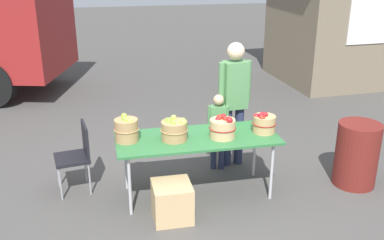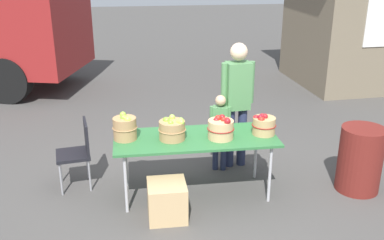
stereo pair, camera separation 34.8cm
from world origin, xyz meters
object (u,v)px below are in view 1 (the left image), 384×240
apple_basket_red_0 (223,128)px  produce_crate (172,201)px  apple_basket_green_1 (174,130)px  folding_chair (77,152)px  market_table (197,140)px  child_customer (218,126)px  apple_basket_red_1 (264,123)px  trash_barrel (357,154)px  apple_basket_green_0 (126,129)px  vendor_adult (234,95)px

apple_basket_red_0 → produce_crate: bearing=-149.1°
apple_basket_green_1 → folding_chair: size_ratio=0.37×
market_table → child_customer: size_ratio=1.80×
apple_basket_red_1 → apple_basket_green_1: bearing=180.0°
apple_basket_red_0 → apple_basket_red_1: (0.52, 0.05, -0.00)m
folding_chair → trash_barrel: folding_chair is taller
apple_basket_red_1 → trash_barrel: 1.29m
folding_chair → trash_barrel: bearing=71.7°
apple_basket_green_1 → apple_basket_red_0: (0.56, -0.05, -0.00)m
folding_chair → trash_barrel: 3.45m
apple_basket_green_0 → apple_basket_red_1: bearing=-2.8°
apple_basket_green_1 → market_table: bearing=4.0°
child_customer → apple_basket_green_1: bearing=55.8°
vendor_adult → apple_basket_red_0: bearing=58.9°
apple_basket_red_0 → produce_crate: 1.02m
folding_chair → apple_basket_green_1: bearing=61.0°
market_table → trash_barrel: bearing=-4.9°
apple_basket_red_0 → apple_basket_green_0: bearing=173.3°
market_table → vendor_adult: vendor_adult is taller
vendor_adult → folding_chair: (-2.06, -0.30, -0.49)m
produce_crate → apple_basket_green_0: bearing=128.6°
apple_basket_green_1 → child_customer: child_customer is taller
apple_basket_red_0 → child_customer: (0.13, 0.66, -0.25)m
vendor_adult → produce_crate: bearing=43.1°
apple_basket_green_0 → apple_basket_red_0: size_ratio=0.97×
child_customer → trash_barrel: 1.78m
market_table → trash_barrel: size_ratio=2.33×
apple_basket_green_0 → apple_basket_red_0: apple_basket_green_0 is taller
apple_basket_green_0 → folding_chair: size_ratio=0.36×
apple_basket_green_0 → produce_crate: bearing=-51.4°
market_table → apple_basket_green_1: apple_basket_green_1 is taller
apple_basket_green_0 → vendor_adult: vendor_adult is taller
vendor_adult → apple_basket_green_1: bearing=32.4°
trash_barrel → apple_basket_red_1: bearing=172.8°
apple_basket_red_0 → child_customer: 0.72m
apple_basket_green_0 → produce_crate: apple_basket_green_0 is taller
market_table → apple_basket_green_1: bearing=-176.0°
vendor_adult → folding_chair: size_ratio=1.98×
child_customer → market_table: bearing=69.2°
apple_basket_green_0 → apple_basket_green_1: 0.54m
apple_basket_red_1 → child_customer: (-0.39, 0.61, -0.25)m
trash_barrel → folding_chair: bearing=170.6°
apple_basket_red_0 → vendor_adult: (0.37, 0.77, 0.13)m
apple_basket_green_0 → folding_chair: apple_basket_green_0 is taller
vendor_adult → folding_chair: 2.14m
market_table → apple_basket_red_0: (0.28, -0.07, 0.17)m
apple_basket_red_1 → market_table: bearing=178.6°
child_customer → vendor_adult: bearing=-142.6°
child_customer → folding_chair: child_customer is taller
child_customer → trash_barrel: child_customer is taller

